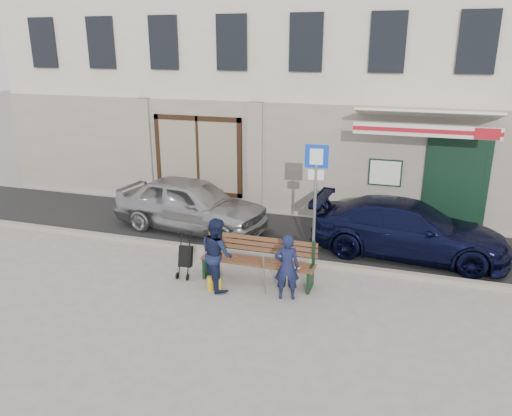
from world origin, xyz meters
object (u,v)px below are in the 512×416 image
at_px(car_navy, 409,229).
at_px(woman, 217,254).
at_px(parking_sign, 316,185).
at_px(man, 287,267).
at_px(bench, 256,261).
at_px(stroller, 185,257).
at_px(car_silver, 191,204).

relative_size(car_navy, woman, 3.00).
xyz_separation_m(car_navy, parking_sign, (-2.02, -1.12, 1.18)).
bearing_deg(man, car_navy, -141.09).
bearing_deg(bench, man, -33.49).
height_order(bench, stroller, bench).
relative_size(car_silver, car_navy, 0.93).
height_order(parking_sign, bench, parking_sign).
height_order(car_navy, stroller, car_navy).
distance_m(woman, stroller, 0.95).
distance_m(bench, woman, 0.88).
xyz_separation_m(car_silver, bench, (2.59, -2.43, -0.26)).
distance_m(car_navy, woman, 4.66).
distance_m(man, woman, 1.45).
distance_m(car_navy, man, 3.65).
relative_size(man, stroller, 1.37).
bearing_deg(car_silver, woman, -138.89).
bearing_deg(man, stroller, -22.06).
bearing_deg(man, woman, -14.97).
distance_m(car_navy, stroller, 5.20).
bearing_deg(parking_sign, car_navy, 24.67).
distance_m(man, stroller, 2.33).
relative_size(car_navy, stroller, 4.60).
bearing_deg(car_navy, woman, 132.60).
distance_m(car_silver, man, 4.49).
xyz_separation_m(car_silver, parking_sign, (3.54, -1.15, 1.12)).
height_order(car_silver, bench, car_silver).
height_order(parking_sign, woman, parking_sign).
height_order(car_silver, stroller, car_silver).
xyz_separation_m(car_silver, car_navy, (5.57, -0.02, -0.06)).
bearing_deg(car_navy, stroller, 124.16).
bearing_deg(man, bench, -47.97).
distance_m(parking_sign, stroller, 3.20).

